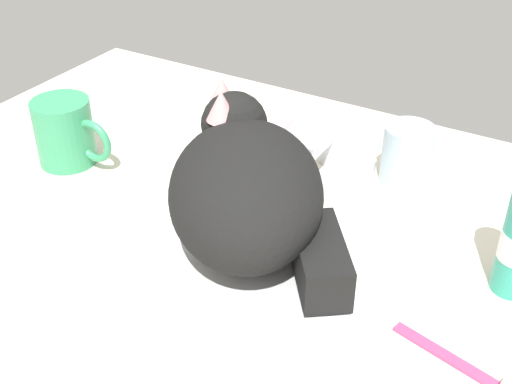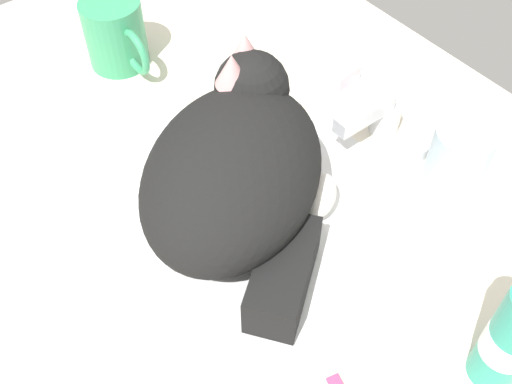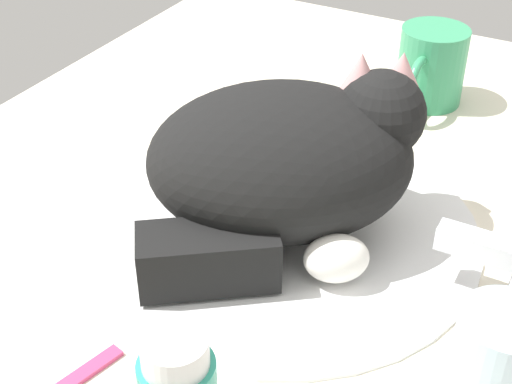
% 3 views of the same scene
% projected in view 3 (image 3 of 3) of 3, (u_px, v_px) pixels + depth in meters
% --- Properties ---
extents(ground_plane, '(1.10, 0.83, 0.03)m').
position_uv_depth(ground_plane, '(278.00, 241.00, 0.72)').
color(ground_plane, silver).
extents(sink_basin, '(0.38, 0.38, 0.01)m').
position_uv_depth(sink_basin, '(279.00, 226.00, 0.71)').
color(sink_basin, white).
rests_on(sink_basin, ground_plane).
extents(cat, '(0.29, 0.29, 0.16)m').
position_uv_depth(cat, '(288.00, 161.00, 0.66)').
color(cat, black).
rests_on(cat, sink_basin).
extents(coffee_mug, '(0.12, 0.08, 0.09)m').
position_uv_depth(coffee_mug, '(430.00, 67.00, 0.90)').
color(coffee_mug, '#389966').
rests_on(coffee_mug, ground_plane).
extents(rinse_cup, '(0.07, 0.07, 0.08)m').
position_uv_depth(rinse_cup, '(499.00, 362.00, 0.52)').
color(rinse_cup, silver).
rests_on(rinse_cup, ground_plane).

